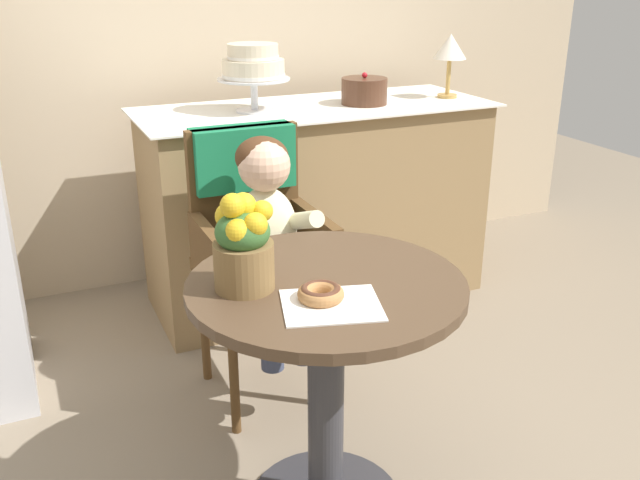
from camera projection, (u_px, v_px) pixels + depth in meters
The scene contains 10 objects.
cafe_table at pixel (326, 353), 1.85m from camera, with size 0.72×0.72×0.72m.
wicker_chair at pixel (254, 221), 2.43m from camera, with size 0.42×0.45×0.95m.
seated_child at pixel (269, 224), 2.28m from camera, with size 0.27×0.32×0.73m.
paper_napkin at pixel (331, 305), 1.64m from camera, with size 0.23×0.19×0.00m, color white.
donut_front at pixel (321, 293), 1.66m from camera, with size 0.11×0.11×0.04m.
flower_vase at pixel (243, 244), 1.69m from camera, with size 0.15×0.16×0.25m.
display_counter at pixel (316, 204), 3.18m from camera, with size 1.56×0.62×0.90m.
tiered_cake_stand at pixel (253, 66), 2.84m from camera, with size 0.30×0.30×0.28m.
round_layer_cake at pixel (364, 91), 3.05m from camera, with size 0.20×0.20×0.14m.
table_lamp at pixel (450, 49), 3.14m from camera, with size 0.15×0.15×0.28m.
Camera 1 is at (-0.68, -1.46, 1.47)m, focal length 39.09 mm.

